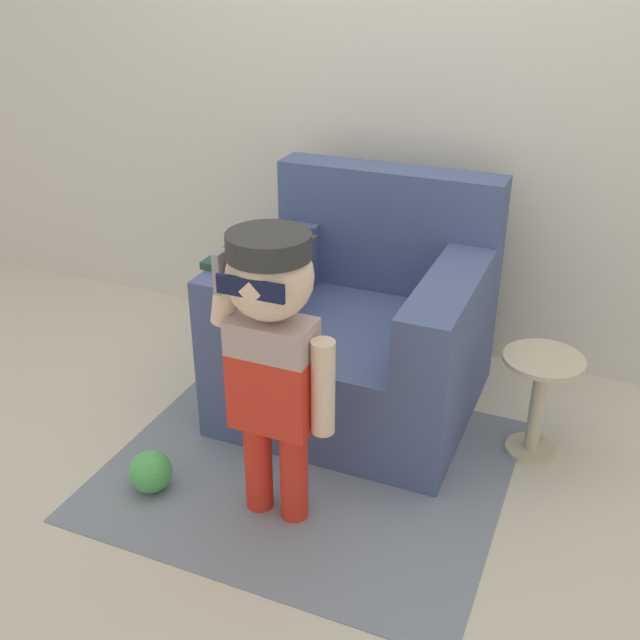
% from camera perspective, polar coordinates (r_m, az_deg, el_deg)
% --- Properties ---
extents(ground_plane, '(10.00, 10.00, 0.00)m').
position_cam_1_polar(ground_plane, '(3.30, 2.55, -5.87)').
color(ground_plane, beige).
extents(wall_back, '(10.00, 0.05, 2.60)m').
position_cam_1_polar(wall_back, '(3.40, 6.92, 18.53)').
color(wall_back, silver).
rests_on(wall_back, ground_plane).
extents(armchair, '(1.00, 0.94, 0.94)m').
position_cam_1_polar(armchair, '(3.13, 3.06, -0.71)').
color(armchair, '#475684').
rests_on(armchair, ground_plane).
extents(person_child, '(0.42, 0.32, 1.03)m').
position_cam_1_polar(person_child, '(2.32, -3.64, -1.37)').
color(person_child, red).
rests_on(person_child, ground_plane).
extents(side_table, '(0.30, 0.30, 0.42)m').
position_cam_1_polar(side_table, '(2.95, 16.31, -5.54)').
color(side_table, beige).
rests_on(side_table, ground_plane).
extents(rug, '(1.44, 1.25, 0.01)m').
position_cam_1_polar(rug, '(2.89, -0.93, -11.16)').
color(rug, gray).
rests_on(rug, ground_plane).
extents(toy_ball, '(0.16, 0.16, 0.16)m').
position_cam_1_polar(toy_ball, '(2.82, -12.78, -11.20)').
color(toy_ball, '#4CB256').
rests_on(toy_ball, ground_plane).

